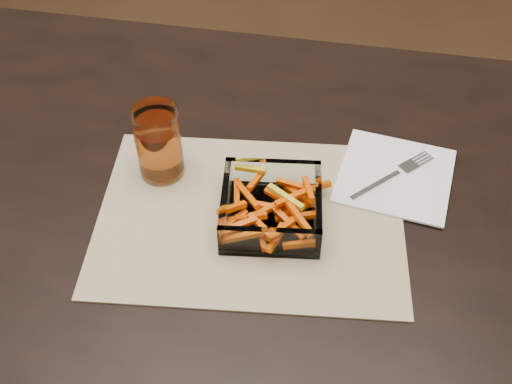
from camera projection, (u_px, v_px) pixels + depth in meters
dining_table at (254, 240)px, 1.03m from camera, size 1.60×0.90×0.75m
placemat at (250, 217)px, 0.95m from camera, size 0.48×0.38×0.00m
glass_bowl at (271, 209)px, 0.93m from camera, size 0.16×0.16×0.06m
tumbler at (159, 145)px, 0.97m from camera, size 0.07×0.07×0.12m
napkin at (395, 176)px, 1.00m from camera, size 0.19×0.19×0.00m
fork at (394, 175)px, 1.00m from camera, size 0.13×0.13×0.00m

